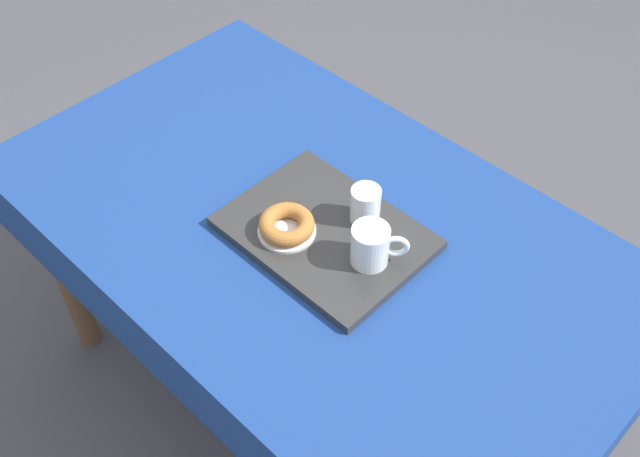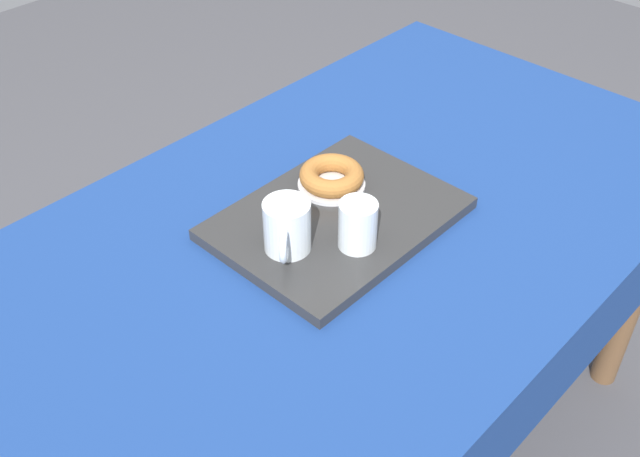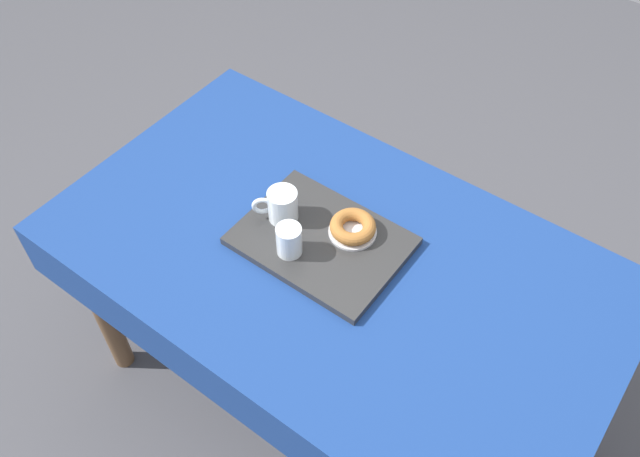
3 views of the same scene
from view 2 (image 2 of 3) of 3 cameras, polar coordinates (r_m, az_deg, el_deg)
name	(u,v)px [view 2 (image 2 of 3)]	position (r m, az deg, el deg)	size (l,w,h in m)	color
ground_plane	(348,451)	(1.90, 2.14, -16.49)	(6.00, 6.00, 0.00)	#47474C
dining_table	(356,251)	(1.42, 2.76, -1.69)	(1.46, 0.86, 0.73)	navy
serving_tray	(337,218)	(1.33, 1.29, 0.78)	(0.42, 0.31, 0.02)	#2D2D2D
tea_mug_left	(287,228)	(1.23, -2.51, 0.02)	(0.10, 0.10, 0.09)	white
water_glass_near	(358,227)	(1.24, 2.87, 0.09)	(0.06, 0.06, 0.09)	white
donut_plate_left	(332,185)	(1.39, 0.88, 3.34)	(0.12, 0.12, 0.01)	silver
sugar_donut_left	(332,175)	(1.38, 0.88, 4.03)	(0.12, 0.12, 0.03)	#A3662D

